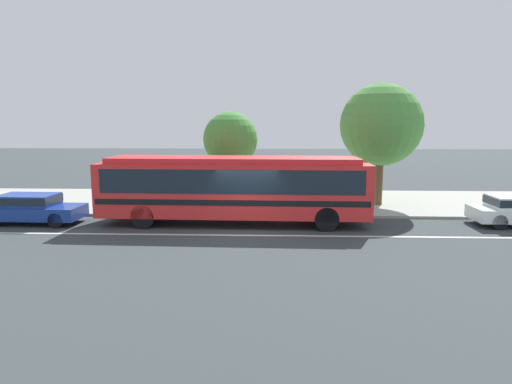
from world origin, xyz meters
TOP-DOWN VIEW (x-y plane):
  - ground_plane at (0.00, 0.00)m, footprint 120.00×120.00m
  - sidewalk_slab at (0.00, 6.55)m, footprint 60.00×8.00m
  - lane_stripe_center at (0.00, -0.80)m, footprint 56.00×0.16m
  - transit_bus at (-0.61, 1.20)m, footprint 11.61×2.75m
  - sedan_behind_bus at (-9.51, 0.97)m, footprint 4.25×1.83m
  - pedestrian_waiting_near_sign at (-3.81, 4.14)m, footprint 0.40×0.40m
  - pedestrian_walking_along_curb at (0.71, 3.90)m, footprint 0.44×0.44m
  - bus_stop_sign at (3.05, 3.08)m, footprint 0.16×0.43m
  - street_tree_near_stop at (-1.11, 5.02)m, footprint 2.79×2.79m
  - street_tree_mid_block at (6.63, 5.59)m, footprint 4.23×4.23m

SIDE VIEW (x-z plane):
  - ground_plane at x=0.00m, z-range 0.00..0.00m
  - lane_stripe_center at x=0.00m, z-range 0.00..0.01m
  - sidewalk_slab at x=0.00m, z-range 0.00..0.12m
  - sedan_behind_bus at x=-9.51m, z-range 0.08..1.37m
  - pedestrian_waiting_near_sign at x=-3.81m, z-range 0.26..1.90m
  - pedestrian_walking_along_curb at x=0.71m, z-range 0.27..2.01m
  - transit_bus at x=-0.61m, z-range 0.24..3.17m
  - bus_stop_sign at x=3.05m, z-range 0.47..2.94m
  - street_tree_near_stop at x=-1.11m, z-range 1.11..5.94m
  - street_tree_mid_block at x=6.63m, z-range 1.13..7.41m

